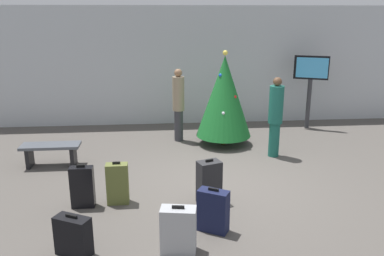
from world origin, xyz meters
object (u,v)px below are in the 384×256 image
(suitcase_2, at_px, (118,184))
(suitcase_4, at_px, (213,211))
(waiting_bench, at_px, (51,150))
(suitcase_1, at_px, (178,230))
(holiday_tree, at_px, (224,96))
(traveller_1, at_px, (178,103))
(suitcase_3, at_px, (73,236))
(suitcase_0, at_px, (82,187))
(traveller_0, at_px, (275,115))
(flight_info_kiosk, at_px, (311,78))
(suitcase_5, at_px, (209,182))

(suitcase_2, bearing_deg, suitcase_4, -34.85)
(waiting_bench, distance_m, suitcase_1, 4.19)
(holiday_tree, height_order, waiting_bench, holiday_tree)
(traveller_1, height_order, suitcase_3, traveller_1)
(holiday_tree, height_order, traveller_1, holiday_tree)
(waiting_bench, bearing_deg, suitcase_0, -63.20)
(traveller_0, bearing_deg, holiday_tree, 136.52)
(flight_info_kiosk, height_order, suitcase_4, flight_info_kiosk)
(traveller_1, relative_size, suitcase_1, 2.64)
(flight_info_kiosk, distance_m, suitcase_5, 5.55)
(holiday_tree, height_order, suitcase_3, holiday_tree)
(suitcase_0, bearing_deg, suitcase_3, -85.44)
(traveller_1, height_order, suitcase_1, traveller_1)
(suitcase_2, height_order, suitcase_4, suitcase_2)
(waiting_bench, bearing_deg, suitcase_3, -71.85)
(suitcase_0, bearing_deg, suitcase_2, 8.24)
(traveller_0, bearing_deg, waiting_bench, -177.85)
(traveller_0, xyz_separation_m, traveller_1, (-2.06, 1.33, 0.02))
(holiday_tree, distance_m, flight_info_kiosk, 2.87)
(holiday_tree, bearing_deg, suitcase_4, -101.64)
(suitcase_1, distance_m, suitcase_4, 0.74)
(traveller_0, bearing_deg, suitcase_1, -123.44)
(traveller_0, relative_size, suitcase_2, 2.40)
(suitcase_3, bearing_deg, suitcase_2, 72.68)
(suitcase_5, bearing_deg, suitcase_2, 175.81)
(holiday_tree, bearing_deg, flight_info_kiosk, 25.39)
(flight_info_kiosk, relative_size, traveller_0, 1.12)
(holiday_tree, relative_size, suitcase_3, 3.92)
(suitcase_4, bearing_deg, suitcase_0, 155.13)
(traveller_0, distance_m, suitcase_1, 4.31)
(flight_info_kiosk, distance_m, suitcase_1, 7.04)
(holiday_tree, distance_m, traveller_0, 1.38)
(suitcase_1, bearing_deg, waiting_bench, 126.25)
(waiting_bench, relative_size, traveller_1, 0.66)
(holiday_tree, height_order, traveller_0, holiday_tree)
(holiday_tree, distance_m, suitcase_3, 5.30)
(waiting_bench, xyz_separation_m, suitcase_5, (3.08, -1.96, 0.02))
(waiting_bench, distance_m, suitcase_0, 2.16)
(suitcase_5, bearing_deg, traveller_0, 50.73)
(waiting_bench, relative_size, suitcase_3, 2.06)
(waiting_bench, height_order, suitcase_0, suitcase_0)
(waiting_bench, distance_m, suitcase_3, 3.48)
(suitcase_1, distance_m, suitcase_3, 1.40)
(holiday_tree, xyz_separation_m, waiting_bench, (-3.84, -1.12, -0.85))
(traveller_0, height_order, suitcase_1, traveller_0)
(waiting_bench, relative_size, suitcase_4, 1.76)
(suitcase_4, bearing_deg, holiday_tree, 78.36)
(flight_info_kiosk, relative_size, waiting_bench, 1.67)
(holiday_tree, relative_size, suitcase_2, 3.06)
(waiting_bench, bearing_deg, suitcase_5, -32.48)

